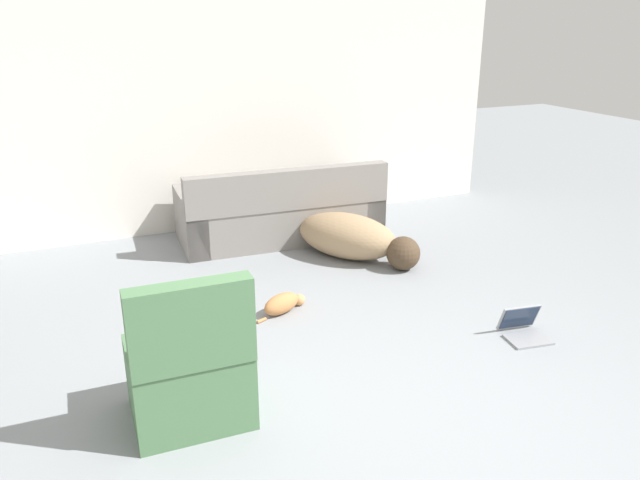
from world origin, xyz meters
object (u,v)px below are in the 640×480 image
(couch, at_px, (280,214))
(laptop_open, at_px, (523,326))
(dog, at_px, (353,238))
(side_chair, at_px, (190,372))
(cat, at_px, (283,303))

(couch, distance_m, laptop_open, 2.73)
(couch, relative_size, laptop_open, 6.07)
(dog, bearing_deg, laptop_open, -20.37)
(side_chair, bearing_deg, laptop_open, -177.66)
(side_chair, bearing_deg, couch, -117.95)
(dog, xyz_separation_m, side_chair, (-1.90, -1.83, 0.11))
(dog, relative_size, side_chair, 1.47)
(cat, height_order, side_chair, side_chair)
(couch, distance_m, side_chair, 3.01)
(laptop_open, xyz_separation_m, side_chair, (-2.33, -0.03, 0.23))
(dog, relative_size, laptop_open, 3.98)
(couch, xyz_separation_m, cat, (-0.57, -1.58, -0.18))
(couch, bearing_deg, cat, 73.60)
(couch, distance_m, cat, 1.69)
(cat, distance_m, laptop_open, 1.73)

